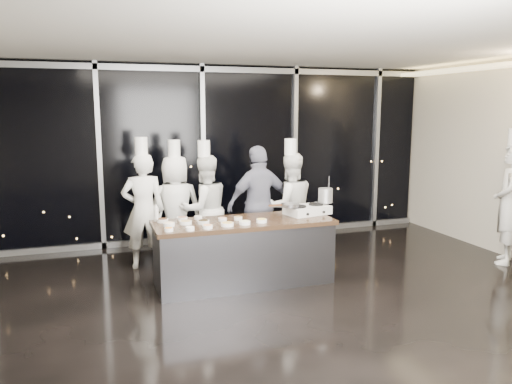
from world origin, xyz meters
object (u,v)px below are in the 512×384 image
(stove, at_px, (307,210))
(chef_side, at_px, (509,203))
(chef_far_left, at_px, (143,210))
(demo_counter, at_px, (244,252))
(stock_pot, at_px, (325,195))
(guest, at_px, (259,204))
(frying_pan, at_px, (289,205))
(chef_center, at_px, (205,208))
(chef_left, at_px, (176,207))
(chef_right, at_px, (290,206))

(stove, relative_size, chef_side, 0.32)
(stove, xyz_separation_m, chef_far_left, (-2.23, 1.07, -0.06))
(demo_counter, distance_m, chef_side, 4.25)
(chef_far_left, height_order, chef_side, chef_side)
(stock_pot, bearing_deg, chef_side, -11.36)
(guest, bearing_deg, frying_pan, 90.59)
(chef_center, xyz_separation_m, chef_side, (4.48, -1.58, 0.10))
(frying_pan, bearing_deg, chef_left, 123.53)
(chef_center, xyz_separation_m, guest, (0.81, -0.27, 0.07))
(demo_counter, height_order, chef_far_left, chef_far_left)
(frying_pan, xyz_separation_m, chef_right, (0.36, 0.87, -0.19))
(chef_right, height_order, chef_side, chef_side)
(frying_pan, xyz_separation_m, stock_pot, (0.63, 0.13, 0.08))
(frying_pan, relative_size, chef_left, 0.24)
(chef_right, bearing_deg, frying_pan, 69.05)
(frying_pan, height_order, chef_far_left, chef_far_left)
(demo_counter, distance_m, stock_pot, 1.50)
(chef_right, bearing_deg, chef_center, -9.57)
(stock_pot, height_order, chef_center, chef_center)
(guest, relative_size, chef_side, 0.87)
(demo_counter, relative_size, chef_side, 1.16)
(stove, height_order, chef_right, chef_right)
(frying_pan, bearing_deg, demo_counter, 171.09)
(stock_pot, distance_m, chef_far_left, 2.75)
(demo_counter, distance_m, chef_center, 1.28)
(chef_side, bearing_deg, frying_pan, -51.51)
(demo_counter, height_order, chef_center, chef_center)
(frying_pan, bearing_deg, guest, 87.52)
(guest, height_order, chef_right, chef_right)
(guest, bearing_deg, chef_right, 170.91)
(stock_pot, xyz_separation_m, chef_left, (-2.03, 1.21, -0.28))
(stove, bearing_deg, chef_right, 73.50)
(demo_counter, bearing_deg, chef_center, 103.24)
(chef_side, bearing_deg, stock_pot, -55.65)
(chef_right, bearing_deg, chef_side, 159.28)
(chef_right, bearing_deg, demo_counter, 42.70)
(stove, height_order, chef_far_left, chef_far_left)
(frying_pan, height_order, stock_pot, stock_pot)
(chef_left, bearing_deg, chef_far_left, 18.40)
(chef_far_left, distance_m, chef_side, 5.65)
(chef_left, bearing_deg, stove, 140.26)
(stock_pot, bearing_deg, chef_far_left, 158.52)
(demo_counter, xyz_separation_m, frying_pan, (0.69, 0.04, 0.61))
(stock_pot, xyz_separation_m, chef_far_left, (-2.55, 1.00, -0.24))
(stock_pot, relative_size, guest, 0.11)
(stove, height_order, chef_center, chef_center)
(frying_pan, height_order, chef_left, chef_left)
(frying_pan, height_order, chef_right, chef_right)
(chef_right, bearing_deg, stove, 88.02)
(chef_far_left, distance_m, chef_center, 0.95)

